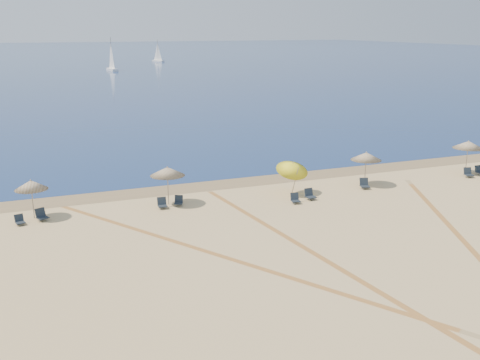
# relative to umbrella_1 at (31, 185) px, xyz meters

# --- Properties ---
(ground) EXTENTS (160.00, 160.00, 0.00)m
(ground) POSITION_rel_umbrella_1_xyz_m (12.84, -20.83, -2.06)
(ground) COLOR tan
(ground) RESTS_ON ground
(ocean) EXTENTS (500.00, 500.00, 0.00)m
(ocean) POSITION_rel_umbrella_1_xyz_m (12.84, 204.17, -2.05)
(ocean) COLOR #0C2151
(ocean) RESTS_ON ground
(wet_sand) EXTENTS (500.00, 500.00, 0.00)m
(wet_sand) POSITION_rel_umbrella_1_xyz_m (12.84, 3.17, -2.05)
(wet_sand) COLOR olive
(wet_sand) RESTS_ON ground
(umbrella_1) EXTENTS (1.93, 1.93, 2.40)m
(umbrella_1) POSITION_rel_umbrella_1_xyz_m (0.00, 0.00, 0.00)
(umbrella_1) COLOR gray
(umbrella_1) RESTS_ON ground
(umbrella_2) EXTENTS (2.21, 2.21, 2.52)m
(umbrella_2) POSITION_rel_umbrella_1_xyz_m (8.14, -0.24, 0.12)
(umbrella_2) COLOR gray
(umbrella_2) RESTS_ON ground
(umbrella_3) EXTENTS (2.17, 2.21, 2.62)m
(umbrella_3) POSITION_rel_umbrella_1_xyz_m (16.50, -1.18, -0.13)
(umbrella_3) COLOR gray
(umbrella_3) RESTS_ON ground
(umbrella_4) EXTENTS (2.18, 2.18, 2.47)m
(umbrella_4) POSITION_rel_umbrella_1_xyz_m (22.45, -0.92, 0.07)
(umbrella_4) COLOR gray
(umbrella_4) RESTS_ON ground
(umbrella_5) EXTENTS (2.30, 2.30, 2.65)m
(umbrella_5) POSITION_rel_umbrella_1_xyz_m (31.50, -1.04, 0.25)
(umbrella_5) COLOR gray
(umbrella_5) RESTS_ON ground
(chair_2) EXTENTS (0.62, 0.68, 0.60)m
(chair_2) POSITION_rel_umbrella_1_xyz_m (-0.81, -0.90, -1.79)
(chair_2) COLOR black
(chair_2) RESTS_ON ground
(chair_3) EXTENTS (0.80, 0.86, 0.71)m
(chair_3) POSITION_rel_umbrella_1_xyz_m (0.41, -0.55, -1.75)
(chair_3) COLOR black
(chair_3) RESTS_ON ground
(chair_4) EXTENTS (0.60, 0.69, 0.68)m
(chair_4) POSITION_rel_umbrella_1_xyz_m (7.58, -0.87, -1.76)
(chair_4) COLOR black
(chair_4) RESTS_ON ground
(chair_5) EXTENTS (0.71, 0.76, 0.62)m
(chair_5) POSITION_rel_umbrella_1_xyz_m (8.70, -0.66, -1.78)
(chair_5) COLOR black
(chair_5) RESTS_ON ground
(chair_6) EXTENTS (0.62, 0.70, 0.65)m
(chair_6) POSITION_rel_umbrella_1_xyz_m (15.84, -2.95, -1.77)
(chair_6) COLOR black
(chair_6) RESTS_ON ground
(chair_7) EXTENTS (0.62, 0.71, 0.71)m
(chair_7) POSITION_rel_umbrella_1_xyz_m (17.11, -2.56, -1.74)
(chair_7) COLOR black
(chair_7) RESTS_ON ground
(chair_8) EXTENTS (0.78, 0.85, 0.73)m
(chair_8) POSITION_rel_umbrella_1_xyz_m (21.92, -1.67, -1.74)
(chair_8) COLOR black
(chair_8) RESTS_ON ground
(chair_9) EXTENTS (0.75, 0.82, 0.71)m
(chair_9) POSITION_rel_umbrella_1_xyz_m (31.03, -1.85, -1.75)
(chair_9) COLOR black
(chair_9) RESTS_ON ground
(chair_10) EXTENTS (0.59, 0.68, 0.69)m
(chair_10) POSITION_rel_umbrella_1_xyz_m (32.38, -1.54, -1.75)
(chair_10) COLOR black
(chair_10) RESTS_ON ground
(sailboat_2) EXTENTS (2.23, 5.79, 8.41)m
(sailboat_2) POSITION_rel_umbrella_1_xyz_m (23.06, 115.85, 0.49)
(sailboat_2) COLOR white
(sailboat_2) RESTS_ON ocean
(sailboat_3) EXTENTS (3.27, 4.61, 6.88)m
(sailboat_3) POSITION_rel_umbrella_1_xyz_m (43.09, 149.36, 0.02)
(sailboat_3) COLOR white
(sailboat_3) RESTS_ON ocean
(tire_tracks) EXTENTS (50.90, 44.89, 0.00)m
(tire_tracks) POSITION_rel_umbrella_1_xyz_m (13.62, -11.38, -2.06)
(tire_tracks) COLOR tan
(tire_tracks) RESTS_ON ground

